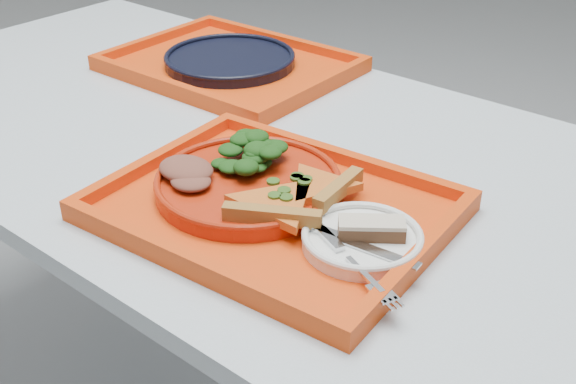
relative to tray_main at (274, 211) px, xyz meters
The scene contains 13 objects.
table 0.28m from the tray_main, 145.67° to the left, with size 1.60×0.80×0.75m.
tray_main is the anchor object (origin of this frame).
tray_far 0.55m from the tray_main, 139.69° to the left, with size 0.45×0.35×0.01m, color red.
dinner_plate 0.06m from the tray_main, 169.70° to the left, with size 0.26×0.26×0.02m, color #AA230B.
side_plate 0.15m from the tray_main, ahead, with size 0.15×0.15×0.01m, color white.
navy_plate 0.55m from the tray_main, 139.69° to the left, with size 0.26×0.26×0.02m, color black.
pizza_slice_a 0.05m from the tray_main, 39.28° to the right, with size 0.14×0.12×0.02m, color orange, non-canonical shape.
pizza_slice_b 0.07m from the tray_main, 55.00° to the left, with size 0.12×0.10×0.02m, color orange, non-canonical shape.
salad_heap 0.11m from the tray_main, 150.64° to the left, with size 0.10×0.08×0.05m, color black.
meat_portion 0.14m from the tray_main, 163.36° to the right, with size 0.08×0.07×0.03m, color brown.
dessert_bar 0.16m from the tray_main, ahead, with size 0.08×0.08×0.02m.
knife 0.14m from the tray_main, ahead, with size 0.18×0.02×0.01m, color silver.
fork 0.17m from the tray_main, 17.40° to the right, with size 0.18×0.02×0.01m, color silver.
Camera 1 is at (0.76, -0.78, 1.28)m, focal length 45.00 mm.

